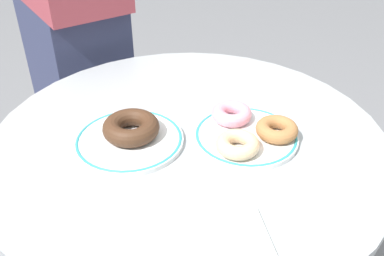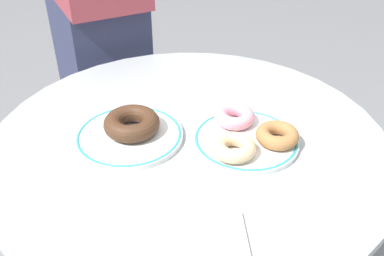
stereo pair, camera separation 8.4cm
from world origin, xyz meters
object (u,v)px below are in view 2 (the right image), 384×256
object	(u,v)px
donut_cinnamon	(277,135)
donut_glazed	(234,147)
donut_chocolate	(132,123)
cafe_table	(189,209)
paper_napkin	(207,245)
donut_pink_frosted	(235,116)
plate_left	(130,136)
plate_right	(246,140)
person_figure	(94,9)

from	to	relation	value
donut_cinnamon	donut_glazed	size ratio (longest dim) A/B	1.00
donut_chocolate	cafe_table	bearing A→B (deg)	8.24
paper_napkin	donut_cinnamon	bearing A→B (deg)	68.30
donut_pink_frosted	donut_cinnamon	bearing A→B (deg)	-33.41
plate_left	plate_right	world-z (taller)	same
person_figure	donut_chocolate	bearing A→B (deg)	-64.99
donut_glazed	donut_pink_frosted	bearing A→B (deg)	92.24
plate_right	donut_pink_frosted	distance (m)	0.06
plate_right	donut_cinnamon	world-z (taller)	donut_cinnamon
person_figure	plate_right	bearing A→B (deg)	-47.91
plate_left	donut_glazed	world-z (taller)	donut_glazed
donut_chocolate	donut_cinnamon	distance (m)	0.28
donut_chocolate	person_figure	size ratio (longest dim) A/B	0.07
donut_pink_frosted	paper_napkin	distance (m)	0.32
paper_napkin	donut_pink_frosted	bearing A→B (deg)	86.27
donut_cinnamon	donut_pink_frosted	size ratio (longest dim) A/B	1.00
cafe_table	paper_napkin	world-z (taller)	paper_napkin
plate_right	donut_pink_frosted	size ratio (longest dim) A/B	2.49
plate_left	donut_chocolate	world-z (taller)	donut_chocolate
cafe_table	person_figure	distance (m)	0.68
paper_napkin	person_figure	world-z (taller)	person_figure
cafe_table	plate_right	bearing A→B (deg)	-4.41
plate_left	paper_napkin	distance (m)	0.31
cafe_table	donut_glazed	world-z (taller)	donut_glazed
donut_glazed	paper_napkin	world-z (taller)	donut_glazed
donut_cinnamon	person_figure	distance (m)	0.74
cafe_table	donut_pink_frosted	xyz separation A→B (m)	(0.09, 0.04, 0.23)
person_figure	donut_cinnamon	bearing A→B (deg)	-44.78
plate_right	donut_glazed	bearing A→B (deg)	-112.15
cafe_table	plate_right	xyz separation A→B (m)	(0.11, -0.01, 0.21)
donut_chocolate	donut_pink_frosted	size ratio (longest dim) A/B	1.34
donut_pink_frosted	donut_glazed	distance (m)	0.10
plate_left	donut_pink_frosted	xyz separation A→B (m)	(0.20, 0.07, 0.02)
plate_left	plate_right	distance (m)	0.23
plate_left	donut_chocolate	size ratio (longest dim) A/B	1.91
plate_left	paper_napkin	bearing A→B (deg)	-54.00
donut_cinnamon	donut_pink_frosted	world-z (taller)	same
donut_chocolate	donut_cinnamon	world-z (taller)	donut_chocolate
donut_pink_frosted	person_figure	size ratio (longest dim) A/B	0.05
cafe_table	donut_cinnamon	distance (m)	0.28
plate_right	donut_glazed	world-z (taller)	donut_glazed
donut_chocolate	donut_glazed	size ratio (longest dim) A/B	1.34
donut_glazed	paper_napkin	xyz separation A→B (m)	(-0.02, -0.21, -0.02)
plate_left	donut_pink_frosted	distance (m)	0.21
paper_napkin	person_figure	distance (m)	0.89
plate_left	person_figure	size ratio (longest dim) A/B	0.13
plate_right	donut_glazed	xyz separation A→B (m)	(-0.02, -0.05, 0.02)
donut_pink_frosted	person_figure	world-z (taller)	person_figure
donut_cinnamon	donut_chocolate	bearing A→B (deg)	-179.25
plate_left	donut_glazed	distance (m)	0.21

